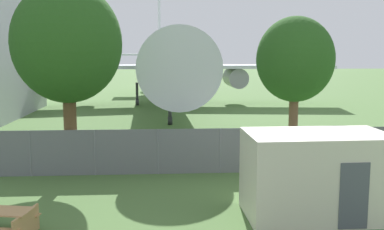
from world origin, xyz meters
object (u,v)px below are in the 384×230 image
portable_cabin (316,175)px  tree_left_of_cabin (67,44)px  airplane (164,61)px  tree_near_hangar (295,60)px

portable_cabin → tree_left_of_cabin: size_ratio=0.56×
airplane → portable_cabin: size_ratio=9.26×
airplane → tree_near_hangar: airplane is taller
tree_near_hangar → portable_cabin: bearing=-100.8°
airplane → portable_cabin: (4.54, -27.74, -2.84)m
airplane → tree_near_hangar: bearing=14.1°
portable_cabin → tree_near_hangar: tree_near_hangar is taller
portable_cabin → airplane: bearing=98.0°
tree_near_hangar → tree_left_of_cabin: tree_left_of_cabin is taller
airplane → tree_near_hangar: (5.93, -20.49, 0.47)m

